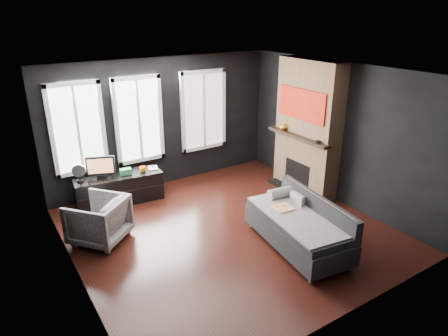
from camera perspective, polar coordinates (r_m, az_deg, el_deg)
floor at (r=7.01m, az=0.64°, el=-8.94°), size 5.00×5.00×0.00m
ceiling at (r=6.09m, az=0.75°, el=13.47°), size 5.00×5.00×0.00m
wall_back at (r=8.52m, az=-8.64°, el=6.38°), size 5.00×0.02×2.70m
wall_left at (r=5.56m, az=-21.42°, el=-3.48°), size 0.02×5.00×2.70m
wall_right at (r=8.00m, az=15.88°, el=4.78°), size 0.02×5.00×2.70m
windows at (r=8.11m, az=-11.90°, el=12.83°), size 4.00×0.16×1.76m
fireplace at (r=8.26m, az=11.87°, el=5.66°), size 0.70×1.62×2.70m
sofa at (r=6.49m, az=10.47°, el=-7.84°), size 1.20×2.03×0.82m
stripe_pillow at (r=6.75m, az=10.39°, el=-4.83°), size 0.10×0.31×0.31m
armchair at (r=6.86m, az=-17.52°, el=-6.81°), size 1.11×1.10×0.83m
media_console at (r=8.13m, az=-14.74°, el=-2.87°), size 1.71×0.68×0.57m
monitor at (r=7.92m, az=-17.23°, el=0.33°), size 0.55×0.30×0.48m
desk_fan at (r=7.88m, az=-19.99°, el=-0.62°), size 0.34×0.34×0.36m
mug at (r=8.06m, az=-11.54°, el=-0.05°), size 0.17×0.15×0.14m
book at (r=8.17m, az=-10.85°, el=0.72°), size 0.18×0.08×0.25m
storage_box at (r=8.01m, az=-13.87°, el=-0.49°), size 0.22×0.15×0.12m
mantel_vase at (r=8.42m, az=8.49°, el=5.94°), size 0.19×0.20×0.17m
mantel_clock at (r=7.75m, az=13.28°, el=3.68°), size 0.11×0.11×0.04m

